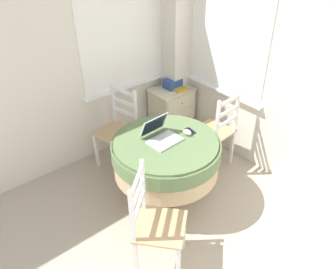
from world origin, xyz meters
name	(u,v)px	position (x,y,z in m)	size (l,w,h in m)	color
corner_room_shell	(193,78)	(1.28, 2.11, 1.28)	(4.41, 5.16, 2.55)	silver
round_dining_table	(166,154)	(0.97, 2.12, 0.56)	(1.06, 1.06, 0.72)	#4C3D2D
laptop	(161,135)	(0.95, 2.17, 0.77)	(0.32, 0.32, 0.22)	silver
computer_mouse	(187,132)	(1.20, 2.07, 0.75)	(0.06, 0.10, 0.05)	silver
cell_phone	(190,131)	(1.26, 2.10, 0.73)	(0.07, 0.13, 0.01)	black
dining_chair_near_back_window	(118,130)	(0.93, 2.93, 0.46)	(0.47, 0.47, 0.96)	tan
dining_chair_near_right_window	(216,132)	(1.77, 2.19, 0.46)	(0.42, 0.42, 0.96)	tan
dining_chair_camera_near	(155,225)	(0.40, 1.57, 0.46)	(0.55, 0.55, 0.96)	tan
corner_cabinet	(172,111)	(1.86, 3.07, 0.32)	(0.53, 0.42, 0.64)	beige
storage_box	(173,83)	(1.90, 3.10, 0.70)	(0.21, 0.16, 0.12)	#2D4C93
book_on_cabinet	(179,88)	(1.92, 3.01, 0.66)	(0.17, 0.22, 0.02)	gold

